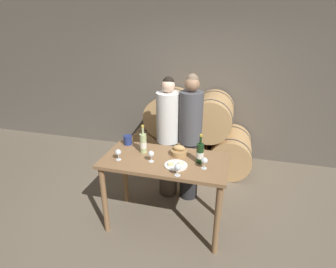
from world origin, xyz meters
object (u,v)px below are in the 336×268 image
(person_right, at_px, (190,138))
(wine_glass_left, at_px, (151,154))
(bread_basket, at_px, (179,151))
(tasting_table, at_px, (165,170))
(wine_glass_center, at_px, (178,168))
(wine_glass_far_left, at_px, (118,153))
(cheese_plate, at_px, (176,165))
(wine_glass_right, at_px, (204,161))
(person_left, at_px, (168,138))
(wine_bottle_red, at_px, (200,153))
(blue_crock, at_px, (128,140))
(wine_bottle_white, at_px, (143,143))

(person_right, xyz_separation_m, wine_glass_left, (-0.30, -0.74, 0.09))
(bread_basket, bearing_deg, tasting_table, -131.86)
(person_right, height_order, wine_glass_center, person_right)
(tasting_table, height_order, bread_basket, bread_basket)
(wine_glass_left, height_order, wine_glass_center, same)
(person_right, xyz_separation_m, wine_glass_far_left, (-0.67, -0.80, 0.09))
(tasting_table, height_order, cheese_plate, cheese_plate)
(cheese_plate, xyz_separation_m, wine_glass_left, (-0.29, 0.03, 0.08))
(wine_glass_right, bearing_deg, wine_glass_far_left, -176.51)
(person_left, distance_m, person_right, 0.31)
(person_left, distance_m, wine_glass_center, 1.02)
(wine_bottle_red, xyz_separation_m, blue_crock, (-0.95, 0.23, -0.05))
(wine_bottle_red, height_order, bread_basket, wine_bottle_red)
(person_left, distance_m, wine_bottle_red, 0.83)
(wine_bottle_white, bearing_deg, wine_glass_center, -38.32)
(wine_bottle_white, height_order, wine_glass_right, wine_bottle_white)
(person_right, relative_size, wine_glass_right, 13.78)
(tasting_table, bearing_deg, wine_glass_far_left, -163.31)
(tasting_table, distance_m, wine_glass_far_left, 0.57)
(wine_glass_left, bearing_deg, cheese_plate, -5.01)
(cheese_plate, bearing_deg, wine_bottle_white, 153.87)
(person_left, relative_size, wine_bottle_white, 5.03)
(wine_bottle_red, distance_m, wine_glass_far_left, 0.91)
(cheese_plate, xyz_separation_m, wine_glass_center, (0.06, -0.18, 0.08))
(wine_glass_center, bearing_deg, blue_crock, 144.15)
(wine_glass_left, relative_size, wine_glass_center, 1.00)
(tasting_table, xyz_separation_m, person_right, (0.17, 0.65, 0.14))
(tasting_table, relative_size, wine_bottle_red, 4.23)
(bread_basket, height_order, wine_glass_left, wine_glass_left)
(person_right, relative_size, blue_crock, 15.33)
(wine_bottle_white, distance_m, wine_glass_center, 0.65)
(tasting_table, distance_m, wine_glass_center, 0.44)
(cheese_plate, height_order, wine_glass_right, wine_glass_right)
(tasting_table, relative_size, wine_glass_center, 11.00)
(wine_bottle_red, bearing_deg, wine_bottle_white, 173.74)
(tasting_table, height_order, wine_glass_right, wine_glass_right)
(tasting_table, xyz_separation_m, wine_glass_right, (0.46, -0.09, 0.23))
(person_left, height_order, wine_glass_right, person_left)
(tasting_table, bearing_deg, wine_bottle_red, 4.14)
(bread_basket, bearing_deg, cheese_plate, -83.93)
(wine_glass_center, height_order, wine_glass_right, same)
(wine_bottle_white, distance_m, bread_basket, 0.43)
(tasting_table, xyz_separation_m, wine_bottle_white, (-0.29, 0.10, 0.26))
(wine_bottle_red, bearing_deg, wine_glass_far_left, -168.71)
(cheese_plate, relative_size, wine_glass_far_left, 1.95)
(wine_bottle_white, bearing_deg, blue_crock, 149.32)
(wine_bottle_white, xyz_separation_m, cheese_plate, (0.45, -0.22, -0.11))
(blue_crock, relative_size, wine_glass_center, 0.90)
(bread_basket, relative_size, wine_glass_center, 1.48)
(bread_basket, height_order, cheese_plate, bread_basket)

